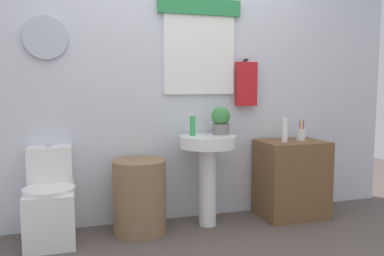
{
  "coord_description": "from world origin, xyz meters",
  "views": [
    {
      "loc": [
        -0.85,
        -2.24,
        1.19
      ],
      "look_at": [
        0.08,
        0.8,
        0.86
      ],
      "focal_mm": 36.35,
      "sensor_mm": 36.0,
      "label": 1
    }
  ],
  "objects_px": {
    "soap_bottle": "(193,126)",
    "pedestal_sink": "(208,159)",
    "potted_plant": "(221,120)",
    "wooden_cabinet": "(291,179)",
    "toothbrush_cup": "(301,134)",
    "lotion_bottle": "(285,130)",
    "toilet": "(50,205)",
    "laundry_hamper": "(140,196)"
  },
  "relations": [
    {
      "from": "pedestal_sink",
      "to": "wooden_cabinet",
      "type": "distance_m",
      "value": 0.85
    },
    {
      "from": "pedestal_sink",
      "to": "toothbrush_cup",
      "type": "bearing_deg",
      "value": 1.24
    },
    {
      "from": "toilet",
      "to": "pedestal_sink",
      "type": "height_order",
      "value": "pedestal_sink"
    },
    {
      "from": "wooden_cabinet",
      "to": "potted_plant",
      "type": "xyz_separation_m",
      "value": [
        -0.68,
        0.06,
        0.55
      ]
    },
    {
      "from": "laundry_hamper",
      "to": "soap_bottle",
      "type": "relative_size",
      "value": 3.61
    },
    {
      "from": "wooden_cabinet",
      "to": "lotion_bottle",
      "type": "bearing_deg",
      "value": -158.78
    },
    {
      "from": "laundry_hamper",
      "to": "toilet",
      "type": "bearing_deg",
      "value": 177.49
    },
    {
      "from": "toilet",
      "to": "pedestal_sink",
      "type": "xyz_separation_m",
      "value": [
        1.28,
        -0.03,
        0.29
      ]
    },
    {
      "from": "wooden_cabinet",
      "to": "toothbrush_cup",
      "type": "height_order",
      "value": "toothbrush_cup"
    },
    {
      "from": "potted_plant",
      "to": "lotion_bottle",
      "type": "bearing_deg",
      "value": -9.9
    },
    {
      "from": "toothbrush_cup",
      "to": "pedestal_sink",
      "type": "bearing_deg",
      "value": -178.76
    },
    {
      "from": "pedestal_sink",
      "to": "wooden_cabinet",
      "type": "height_order",
      "value": "pedestal_sink"
    },
    {
      "from": "toilet",
      "to": "potted_plant",
      "type": "height_order",
      "value": "potted_plant"
    },
    {
      "from": "potted_plant",
      "to": "toilet",
      "type": "bearing_deg",
      "value": -178.8
    },
    {
      "from": "laundry_hamper",
      "to": "pedestal_sink",
      "type": "bearing_deg",
      "value": 0.0
    },
    {
      "from": "pedestal_sink",
      "to": "wooden_cabinet",
      "type": "xyz_separation_m",
      "value": [
        0.82,
        0.0,
        -0.22
      ]
    },
    {
      "from": "lotion_bottle",
      "to": "toilet",
      "type": "bearing_deg",
      "value": 177.98
    },
    {
      "from": "soap_bottle",
      "to": "toothbrush_cup",
      "type": "distance_m",
      "value": 1.05
    },
    {
      "from": "soap_bottle",
      "to": "pedestal_sink",
      "type": "bearing_deg",
      "value": -22.62
    },
    {
      "from": "potted_plant",
      "to": "toothbrush_cup",
      "type": "bearing_deg",
      "value": -2.94
    },
    {
      "from": "soap_bottle",
      "to": "lotion_bottle",
      "type": "bearing_deg",
      "value": -6.17
    },
    {
      "from": "wooden_cabinet",
      "to": "soap_bottle",
      "type": "height_order",
      "value": "soap_bottle"
    },
    {
      "from": "pedestal_sink",
      "to": "potted_plant",
      "type": "bearing_deg",
      "value": 23.2
    },
    {
      "from": "soap_bottle",
      "to": "lotion_bottle",
      "type": "relative_size",
      "value": 0.78
    },
    {
      "from": "soap_bottle",
      "to": "toothbrush_cup",
      "type": "height_order",
      "value": "soap_bottle"
    },
    {
      "from": "wooden_cabinet",
      "to": "potted_plant",
      "type": "relative_size",
      "value": 2.9
    },
    {
      "from": "laundry_hamper",
      "to": "toothbrush_cup",
      "type": "height_order",
      "value": "toothbrush_cup"
    },
    {
      "from": "wooden_cabinet",
      "to": "potted_plant",
      "type": "height_order",
      "value": "potted_plant"
    },
    {
      "from": "toilet",
      "to": "soap_bottle",
      "type": "height_order",
      "value": "soap_bottle"
    },
    {
      "from": "lotion_bottle",
      "to": "toothbrush_cup",
      "type": "bearing_deg",
      "value": 16.22
    },
    {
      "from": "potted_plant",
      "to": "lotion_bottle",
      "type": "distance_m",
      "value": 0.59
    },
    {
      "from": "soap_bottle",
      "to": "lotion_bottle",
      "type": "distance_m",
      "value": 0.84
    },
    {
      "from": "lotion_bottle",
      "to": "soap_bottle",
      "type": "bearing_deg",
      "value": 173.83
    },
    {
      "from": "laundry_hamper",
      "to": "soap_bottle",
      "type": "bearing_deg",
      "value": 6.07
    },
    {
      "from": "wooden_cabinet",
      "to": "toothbrush_cup",
      "type": "xyz_separation_m",
      "value": [
        0.1,
        0.02,
        0.4
      ]
    },
    {
      "from": "laundry_hamper",
      "to": "soap_bottle",
      "type": "distance_m",
      "value": 0.73
    },
    {
      "from": "laundry_hamper",
      "to": "lotion_bottle",
      "type": "bearing_deg",
      "value": -1.76
    },
    {
      "from": "soap_bottle",
      "to": "potted_plant",
      "type": "xyz_separation_m",
      "value": [
        0.26,
        0.01,
        0.04
      ]
    },
    {
      "from": "lotion_bottle",
      "to": "toothbrush_cup",
      "type": "distance_m",
      "value": 0.22
    },
    {
      "from": "laundry_hamper",
      "to": "lotion_bottle",
      "type": "xyz_separation_m",
      "value": [
        1.3,
        -0.04,
        0.51
      ]
    },
    {
      "from": "laundry_hamper",
      "to": "soap_bottle",
      "type": "xyz_separation_m",
      "value": [
        0.47,
        0.05,
        0.56
      ]
    },
    {
      "from": "toilet",
      "to": "laundry_hamper",
      "type": "distance_m",
      "value": 0.69
    }
  ]
}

